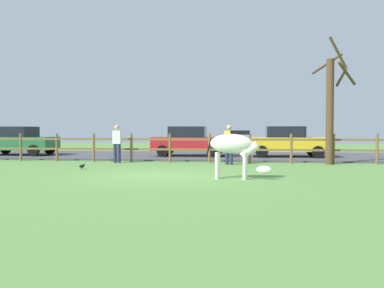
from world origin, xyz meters
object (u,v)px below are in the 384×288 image
at_px(parked_car_red, 190,141).
at_px(visitor_left_of_tree, 117,142).
at_px(zebra, 234,147).
at_px(crow_on_grass, 82,166).
at_px(parked_car_yellow, 287,141).
at_px(bare_tree, 331,106).
at_px(visitor_right_of_tree, 229,143).
at_px(parked_car_green, 18,141).

relative_size(parked_car_red, visitor_left_of_tree, 2.44).
bearing_deg(zebra, visitor_left_of_tree, 134.94).
relative_size(crow_on_grass, parked_car_red, 0.05).
relative_size(zebra, parked_car_yellow, 0.48).
height_order(bare_tree, visitor_right_of_tree, bare_tree).
bearing_deg(visitor_right_of_tree, crow_on_grass, -152.65).
bearing_deg(parked_car_green, visitor_left_of_tree, -28.92).
relative_size(zebra, crow_on_grass, 9.00).
bearing_deg(visitor_left_of_tree, crow_on_grass, -96.55).
distance_m(parked_car_green, visitor_right_of_tree, 12.33).
bearing_deg(zebra, bare_tree, 53.73).
distance_m(bare_tree, visitor_left_of_tree, 9.16).
relative_size(parked_car_green, visitor_right_of_tree, 2.46).
bearing_deg(parked_car_red, zebra, -75.26).
bearing_deg(parked_car_yellow, crow_on_grass, -138.94).
bearing_deg(parked_car_green, parked_car_yellow, 1.05).
distance_m(parked_car_yellow, visitor_left_of_tree, 8.71).
distance_m(zebra, parked_car_red, 9.50).
xyz_separation_m(zebra, visitor_right_of_tree, (-0.25, 4.79, -0.02)).
relative_size(bare_tree, visitor_left_of_tree, 3.13).
distance_m(crow_on_grass, parked_car_yellow, 10.75).
relative_size(parked_car_yellow, visitor_right_of_tree, 2.45).
distance_m(bare_tree, parked_car_yellow, 4.32).
distance_m(parked_car_green, visitor_left_of_tree, 7.74).
xyz_separation_m(parked_car_yellow, visitor_left_of_tree, (-7.74, -4.01, 0.06)).
distance_m(parked_car_green, parked_car_red, 9.48).
height_order(parked_car_yellow, parked_car_green, same).
relative_size(parked_car_red, visitor_right_of_tree, 2.44).
relative_size(zebra, parked_car_green, 0.48).
relative_size(parked_car_yellow, parked_car_red, 1.01).
bearing_deg(crow_on_grass, parked_car_green, 133.44).
height_order(zebra, crow_on_grass, zebra).
height_order(bare_tree, parked_car_yellow, bare_tree).
xyz_separation_m(bare_tree, parked_car_green, (-15.80, 3.54, -1.58)).
bearing_deg(visitor_left_of_tree, parked_car_green, 151.08).
distance_m(bare_tree, visitor_right_of_tree, 4.47).
bearing_deg(crow_on_grass, parked_car_red, 66.75).
distance_m(parked_car_yellow, parked_car_red, 5.04).
height_order(crow_on_grass, visitor_right_of_tree, visitor_right_of_tree).
bearing_deg(zebra, parked_car_green, 143.27).
xyz_separation_m(crow_on_grass, visitor_left_of_tree, (0.35, 3.04, 0.78)).
bearing_deg(parked_car_yellow, zebra, -106.00).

